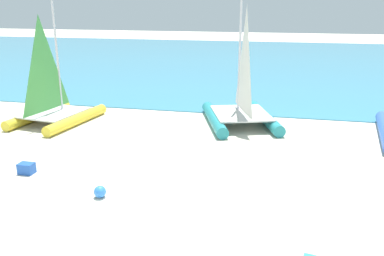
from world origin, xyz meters
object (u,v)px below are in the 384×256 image
sailboat_yellow (54,106)px  cooler_box (26,168)px  beach_ball (100,192)px  sailboat_teal (241,106)px

sailboat_yellow → cooler_box: bearing=-60.1°
sailboat_yellow → cooler_box: (2.22, -5.65, -0.65)m
cooler_box → beach_ball: bearing=-19.3°
sailboat_teal → beach_ball: 9.01m
sailboat_teal → cooler_box: bearing=-149.4°
sailboat_teal → beach_ball: size_ratio=16.79×
sailboat_teal → beach_ball: bearing=-129.3°
sailboat_yellow → sailboat_teal: size_ratio=0.92×
sailboat_teal → sailboat_yellow: bearing=172.3°
beach_ball → cooler_box: (-3.13, 1.10, 0.00)m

